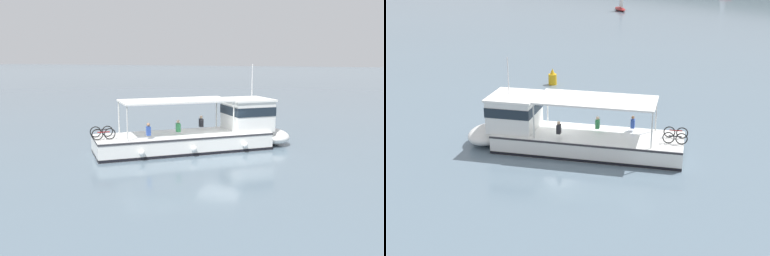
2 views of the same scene
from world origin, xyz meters
TOP-DOWN VIEW (x-y plane):
  - ground_plane at (0.00, 0.00)m, footprint 400.00×400.00m
  - ferry_main at (1.15, -0.84)m, footprint 11.76×10.48m

SIDE VIEW (x-z plane):
  - ground_plane at x=0.00m, z-range 0.00..0.00m
  - ferry_main at x=1.15m, z-range -1.64..3.68m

